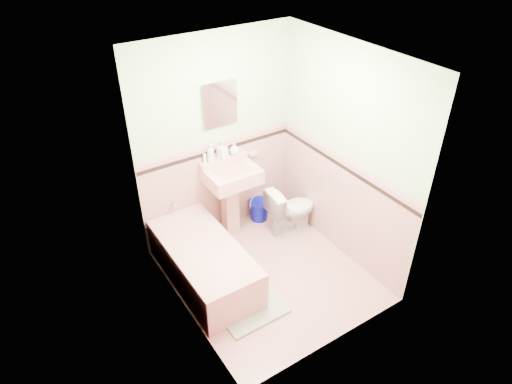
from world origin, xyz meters
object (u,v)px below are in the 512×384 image
medicine_cabinet (220,104)px  bucket (259,210)px  bathtub (204,264)px  toilet (291,209)px  sink (232,203)px  soap_bottle_left (211,153)px  soap_bottle_mid (222,150)px  soap_bottle_right (234,149)px  shoe (235,309)px

medicine_cabinet → bucket: 1.63m
bathtub → toilet: size_ratio=2.34×
bathtub → bucket: (1.13, 0.62, -0.09)m
bathtub → sink: sink is taller
soap_bottle_left → toilet: 1.27m
medicine_cabinet → soap_bottle_mid: medicine_cabinet is taller
soap_bottle_mid → bucket: size_ratio=0.80×
bathtub → sink: size_ratio=1.55×
medicine_cabinet → soap_bottle_left: (-0.17, -0.03, -0.56)m
soap_bottle_mid → soap_bottle_right: size_ratio=1.46×
soap_bottle_right → shoe: 1.87m
soap_bottle_mid → shoe: size_ratio=1.38×
sink → shoe: size_ratio=6.10×
shoe → soap_bottle_right: bearing=36.4°
medicine_cabinet → bucket: medicine_cabinet is taller
bathtub → soap_bottle_left: bearing=54.0°
bathtub → sink: 0.90m
sink → soap_bottle_right: soap_bottle_right is taller
bucket → soap_bottle_mid: bearing=169.0°
sink → toilet: sink is taller
soap_bottle_mid → toilet: 1.18m
toilet → shoe: size_ratio=4.04×
sink → bucket: sink is taller
soap_bottle_left → bucket: bearing=-8.3°
soap_bottle_right → shoe: size_ratio=0.94×
toilet → soap_bottle_right: bearing=49.2°
medicine_cabinet → soap_bottle_left: bearing=-169.7°
soap_bottle_right → shoe: soap_bottle_right is taller
sink → soap_bottle_mid: 0.68m
sink → medicine_cabinet: medicine_cabinet is taller
soap_bottle_right → toilet: (0.51, -0.51, -0.79)m
bucket → soap_bottle_left: bearing=171.7°
bucket → toilet: bearing=-63.5°
soap_bottle_right → soap_bottle_left: bearing=180.0°
soap_bottle_mid → bucket: 1.11m
bathtub → bucket: size_ratio=5.50×
sink → soap_bottle_mid: soap_bottle_mid is taller
medicine_cabinet → soap_bottle_left: medicine_cabinet is taller
bathtub → toilet: 1.36m
soap_bottle_mid → shoe: soap_bottle_mid is taller
sink → bucket: bearing=11.3°
medicine_cabinet → shoe: 2.22m
bathtub → bucket: 1.29m
medicine_cabinet → soap_bottle_right: medicine_cabinet is taller
sink → toilet: size_ratio=1.51×
soap_bottle_left → toilet: bearing=-31.7°
soap_bottle_left → soap_bottle_mid: 0.15m
medicine_cabinet → soap_bottle_left: 0.58m
soap_bottle_left → soap_bottle_right: size_ratio=1.47×
medicine_cabinet → toilet: 1.62m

